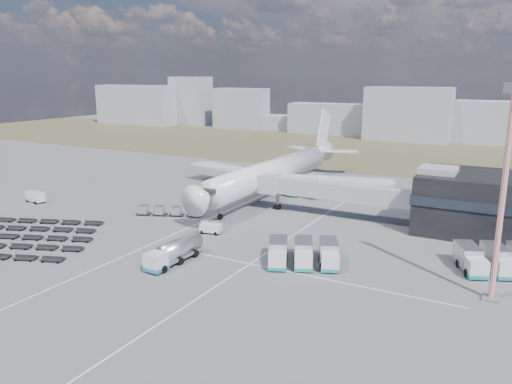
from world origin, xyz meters
The scene contains 16 objects.
ground centered at (0.00, 0.00, 0.00)m, with size 420.00×420.00×0.00m, color #565659.
grass_strip centered at (0.00, 110.00, 0.01)m, with size 420.00×90.00×0.01m, color #4C442E.
lane_markings centered at (9.77, 3.00, 0.01)m, with size 47.12×110.00×0.01m.
terminal centered at (47.77, 23.96, 5.25)m, with size 30.40×16.40×11.00m.
jet_bridge centered at (15.90, 20.42, 5.05)m, with size 30.30×3.80×7.05m.
airliner centered at (0.00, 32.38, 5.29)m, with size 51.59×64.53×17.62m.
skyline centered at (-14.28, 149.98, 9.09)m, with size 309.79×27.67×25.39m.
fuel_tanker centered at (6.30, -12.89, 1.68)m, with size 2.88×10.43×3.35m.
pushback_tug centered at (3.21, 1.09, 0.79)m, with size 3.58×2.01×1.58m, color silver.
utility_van centered at (-41.06, 0.80, 1.15)m, with size 4.31×1.95×2.30m, color silver.
catering_truck centered at (4.36, 33.95, 1.49)m, with size 2.74×6.42×2.92m.
service_trucks_near centered at (22.61, -4.34, 1.61)m, with size 11.92×10.73×2.97m.
service_trucks_far centered at (47.07, 5.90, 1.65)m, with size 12.22×11.00×3.04m.
uld_row centered at (-9.93, 6.12, 1.03)m, with size 12.15×6.24×1.73m.
baggage_dollies centered at (-22.51, -16.79, 0.38)m, with size 28.80×26.59×0.76m.
floodlight_mast centered at (47.06, -4.15, 12.78)m, with size 2.43×1.97×25.51m.
Camera 1 is at (48.94, -66.24, 26.27)m, focal length 35.00 mm.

